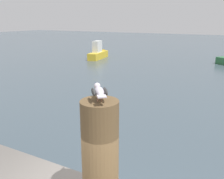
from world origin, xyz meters
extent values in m
cylinder|color=brown|center=(-0.17, -0.28, 2.31)|extent=(0.38, 0.38, 1.09)
cylinder|color=tan|center=(-0.15, -0.27, 2.88)|extent=(0.01, 0.01, 0.04)
cylinder|color=tan|center=(-0.18, -0.29, 2.88)|extent=(0.01, 0.01, 0.04)
ellipsoid|color=silver|center=(-0.17, -0.28, 2.94)|extent=(0.22, 0.23, 0.10)
sphere|color=silver|center=(-0.26, -0.17, 2.97)|extent=(0.06, 0.06, 0.06)
cone|color=gold|center=(-0.29, -0.13, 2.97)|extent=(0.04, 0.05, 0.02)
cube|color=silver|center=(-0.08, -0.39, 2.95)|extent=(0.11, 0.11, 0.01)
ellipsoid|color=#353535|center=(-0.12, -0.25, 2.95)|extent=(0.15, 0.17, 0.06)
ellipsoid|color=#353535|center=(-0.21, -0.32, 2.95)|extent=(0.15, 0.17, 0.06)
cube|color=yellow|center=(-11.21, 17.58, 0.31)|extent=(1.30, 3.16, 0.61)
cone|color=yellow|center=(-11.48, 19.30, 0.34)|extent=(0.85, 0.85, 0.74)
cube|color=white|center=(-11.18, 17.40, 1.13)|extent=(0.70, 1.18, 1.04)
camera|label=1|loc=(1.00, -2.18, 3.61)|focal=40.00mm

